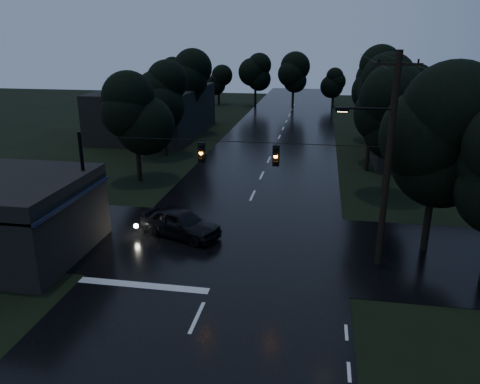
% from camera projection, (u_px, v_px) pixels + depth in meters
% --- Properties ---
extents(main_road, '(12.00, 120.00, 0.02)m').
position_uv_depth(main_road, '(269.00, 160.00, 41.76)').
color(main_road, black).
rests_on(main_road, ground).
extents(cross_street, '(60.00, 9.00, 0.02)m').
position_uv_depth(cross_street, '(231.00, 244.00, 24.94)').
color(cross_street, black).
rests_on(cross_street, ground).
extents(building_far_right, '(10.00, 14.00, 4.40)m').
position_uv_depth(building_far_right, '(427.00, 132.00, 42.52)').
color(building_far_right, black).
rests_on(building_far_right, ground).
extents(building_far_left, '(10.00, 16.00, 5.00)m').
position_uv_depth(building_far_left, '(156.00, 111.00, 52.58)').
color(building_far_left, black).
rests_on(building_far_left, ground).
extents(utility_pole_main, '(3.50, 0.30, 10.00)m').
position_uv_depth(utility_pole_main, '(386.00, 159.00, 21.13)').
color(utility_pole_main, black).
rests_on(utility_pole_main, ground).
extents(utility_pole_far, '(2.00, 0.30, 7.50)m').
position_uv_depth(utility_pole_far, '(370.00, 124.00, 37.31)').
color(utility_pole_far, black).
rests_on(utility_pole_far, ground).
extents(anchor_pole_left, '(0.18, 0.18, 6.00)m').
position_uv_depth(anchor_pole_left, '(85.00, 189.00, 24.27)').
color(anchor_pole_left, black).
rests_on(anchor_pole_left, ground).
extents(span_signals, '(15.00, 0.37, 1.12)m').
position_uv_depth(span_signals, '(237.00, 153.00, 22.24)').
color(span_signals, black).
rests_on(span_signals, ground).
extents(tree_corner_near, '(4.48, 4.48, 9.44)m').
position_uv_depth(tree_corner_near, '(439.00, 136.00, 22.35)').
color(tree_corner_near, black).
rests_on(tree_corner_near, ground).
extents(tree_left_a, '(3.92, 3.92, 8.26)m').
position_uv_depth(tree_left_a, '(135.00, 112.00, 34.08)').
color(tree_left_a, black).
rests_on(tree_left_a, ground).
extents(tree_left_b, '(4.20, 4.20, 8.85)m').
position_uv_depth(tree_left_b, '(163.00, 94.00, 41.53)').
color(tree_left_b, black).
rests_on(tree_left_b, ground).
extents(tree_left_c, '(4.48, 4.48, 9.44)m').
position_uv_depth(tree_left_c, '(187.00, 80.00, 50.85)').
color(tree_left_c, black).
rests_on(tree_left_c, ground).
extents(tree_right_a, '(4.20, 4.20, 8.85)m').
position_uv_depth(tree_right_a, '(392.00, 114.00, 31.03)').
color(tree_right_a, black).
rests_on(tree_right_a, ground).
extents(tree_right_b, '(4.48, 4.48, 9.44)m').
position_uv_depth(tree_right_b, '(387.00, 94.00, 38.29)').
color(tree_right_b, black).
rests_on(tree_right_b, ground).
extents(tree_right_c, '(4.76, 4.76, 10.03)m').
position_uv_depth(tree_right_c, '(381.00, 79.00, 47.41)').
color(tree_right_c, black).
rests_on(tree_right_c, ground).
extents(car, '(5.04, 3.38, 1.59)m').
position_uv_depth(car, '(180.00, 223.00, 25.69)').
color(car, black).
rests_on(car, ground).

